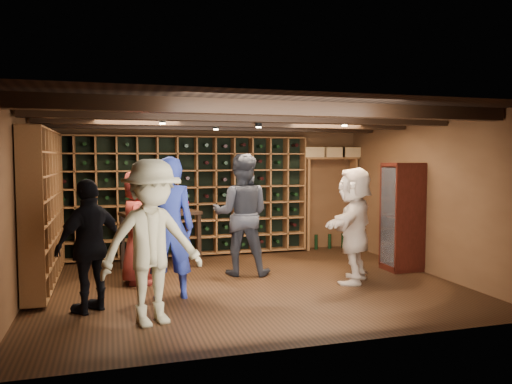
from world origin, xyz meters
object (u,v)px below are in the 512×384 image
object	(u,v)px
display_cabinet	(402,219)
guest_red_floral	(139,226)
guest_woman_black	(90,246)
guest_khaki	(152,242)
man_blue_shirt	(169,228)
guest_beige	(354,225)
man_grey_suit	(241,214)
tasting_table	(160,219)

from	to	relation	value
display_cabinet	guest_red_floral	world-z (taller)	display_cabinet
guest_woman_black	guest_khaki	bearing A→B (deg)	96.13
man_blue_shirt	guest_beige	world-z (taller)	man_blue_shirt
display_cabinet	guest_khaki	world-z (taller)	guest_khaki
man_blue_shirt	guest_red_floral	world-z (taller)	man_blue_shirt
man_grey_suit	tasting_table	distance (m)	1.45
guest_red_floral	guest_woman_black	world-z (taller)	guest_red_floral
guest_khaki	display_cabinet	bearing A→B (deg)	1.85
man_blue_shirt	guest_woman_black	size ratio (longest dim) A/B	1.16
display_cabinet	guest_beige	xyz separation A→B (m)	(-1.13, -0.49, 0.01)
guest_red_floral	man_grey_suit	bearing A→B (deg)	-68.38
display_cabinet	man_blue_shirt	world-z (taller)	man_blue_shirt
guest_woman_black	tasting_table	world-z (taller)	guest_woman_black
display_cabinet	man_blue_shirt	xyz separation A→B (m)	(-3.89, -0.59, 0.08)
man_blue_shirt	guest_red_floral	size ratio (longest dim) A/B	1.11
man_blue_shirt	display_cabinet	bearing A→B (deg)	-169.02
man_grey_suit	guest_red_floral	xyz separation A→B (m)	(-1.59, -0.10, -0.12)
display_cabinet	man_grey_suit	distance (m)	2.66
man_blue_shirt	man_grey_suit	xyz separation A→B (m)	(1.27, 1.04, 0.02)
guest_khaki	tasting_table	size ratio (longest dim) A/B	1.34
display_cabinet	guest_khaki	xyz separation A→B (m)	(-4.18, -1.57, 0.07)
guest_beige	guest_khaki	bearing A→B (deg)	-31.53
man_blue_shirt	guest_khaki	bearing A→B (deg)	75.55
man_blue_shirt	guest_red_floral	distance (m)	1.01
guest_red_floral	guest_beige	world-z (taller)	guest_beige
display_cabinet	tasting_table	world-z (taller)	display_cabinet
display_cabinet	guest_red_floral	size ratio (longest dim) A/B	1.03
display_cabinet	guest_beige	world-z (taller)	display_cabinet
man_blue_shirt	guest_woman_black	world-z (taller)	man_blue_shirt
man_blue_shirt	man_grey_suit	bearing A→B (deg)	-138.04
man_grey_suit	guest_beige	world-z (taller)	man_grey_suit
guest_woman_black	guest_red_floral	bearing A→B (deg)	-156.13
guest_red_floral	guest_beige	xyz separation A→B (m)	(3.09, -0.85, 0.02)
guest_khaki	guest_beige	xyz separation A→B (m)	(3.06, 1.08, -0.06)
display_cabinet	tasting_table	xyz separation A→B (m)	(-3.81, 1.28, -0.02)
guest_red_floral	display_cabinet	bearing A→B (deg)	-76.77
man_grey_suit	guest_woman_black	bearing A→B (deg)	50.64
guest_khaki	guest_beige	distance (m)	3.24
guest_beige	tasting_table	xyz separation A→B (m)	(-2.69, 1.77, -0.03)
man_grey_suit	guest_beige	bearing A→B (deg)	167.09
man_blue_shirt	tasting_table	size ratio (longest dim) A/B	1.36
guest_red_floral	guest_khaki	size ratio (longest dim) A/B	0.92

